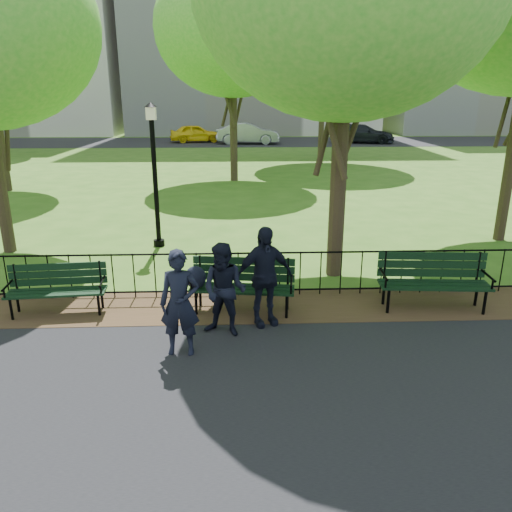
{
  "coord_description": "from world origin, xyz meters",
  "views": [
    {
      "loc": [
        0.17,
        -7.06,
        3.77
      ],
      "look_at": [
        0.52,
        1.5,
        0.99
      ],
      "focal_mm": 35.0,
      "sensor_mm": 36.0,
      "label": 1
    }
  ],
  "objects_px": {
    "park_bench_left_a": "(57,284)",
    "person_left": "(180,303)",
    "park_bench_right_a": "(433,275)",
    "lamppost": "(155,171)",
    "person_mid": "(225,290)",
    "person_right": "(264,276)",
    "park_bench_main": "(226,279)",
    "sedan_dark": "(362,134)",
    "tree_far_e": "(325,21)",
    "sedan_silver": "(248,133)",
    "tree_far_c": "(232,28)",
    "taxi": "(196,133)"
  },
  "relations": [
    {
      "from": "park_bench_right_a",
      "to": "person_right",
      "type": "height_order",
      "value": "person_right"
    },
    {
      "from": "tree_far_c",
      "to": "person_left",
      "type": "relative_size",
      "value": 5.64
    },
    {
      "from": "person_mid",
      "to": "person_right",
      "type": "distance_m",
      "value": 0.75
    },
    {
      "from": "person_right",
      "to": "park_bench_right_a",
      "type": "bearing_deg",
      "value": -8.96
    },
    {
      "from": "sedan_dark",
      "to": "tree_far_e",
      "type": "bearing_deg",
      "value": 171.02
    },
    {
      "from": "person_mid",
      "to": "lamppost",
      "type": "bearing_deg",
      "value": 130.03
    },
    {
      "from": "park_bench_left_a",
      "to": "lamppost",
      "type": "relative_size",
      "value": 0.48
    },
    {
      "from": "lamppost",
      "to": "person_right",
      "type": "bearing_deg",
      "value": -62.62
    },
    {
      "from": "person_left",
      "to": "lamppost",
      "type": "bearing_deg",
      "value": 104.25
    },
    {
      "from": "tree_far_e",
      "to": "taxi",
      "type": "xyz_separation_m",
      "value": [
        -8.08,
        12.9,
        -6.75
      ]
    },
    {
      "from": "tree_far_c",
      "to": "person_mid",
      "type": "distance_m",
      "value": 16.41
    },
    {
      "from": "tree_far_c",
      "to": "taxi",
      "type": "bearing_deg",
      "value": 99.36
    },
    {
      "from": "person_left",
      "to": "sedan_silver",
      "type": "distance_m",
      "value": 33.41
    },
    {
      "from": "park_bench_right_a",
      "to": "lamppost",
      "type": "xyz_separation_m",
      "value": [
        -5.59,
        4.19,
        1.32
      ]
    },
    {
      "from": "person_left",
      "to": "sedan_silver",
      "type": "xyz_separation_m",
      "value": [
        1.9,
        33.35,
        -0.01
      ]
    },
    {
      "from": "park_bench_main",
      "to": "lamppost",
      "type": "distance_m",
      "value": 4.77
    },
    {
      "from": "person_left",
      "to": "taxi",
      "type": "height_order",
      "value": "person_left"
    },
    {
      "from": "park_bench_right_a",
      "to": "tree_far_c",
      "type": "height_order",
      "value": "tree_far_c"
    },
    {
      "from": "park_bench_left_a",
      "to": "person_right",
      "type": "relative_size",
      "value": 1.01
    },
    {
      "from": "tree_far_c",
      "to": "person_right",
      "type": "bearing_deg",
      "value": -88.08
    },
    {
      "from": "park_bench_main",
      "to": "tree_far_e",
      "type": "xyz_separation_m",
      "value": [
        5.08,
        20.56,
        6.84
      ]
    },
    {
      "from": "tree_far_e",
      "to": "person_mid",
      "type": "bearing_deg",
      "value": -103.35
    },
    {
      "from": "sedan_silver",
      "to": "sedan_dark",
      "type": "relative_size",
      "value": 0.97
    },
    {
      "from": "person_left",
      "to": "person_right",
      "type": "xyz_separation_m",
      "value": [
        1.3,
        0.96,
        0.04
      ]
    },
    {
      "from": "tree_far_e",
      "to": "park_bench_left_a",
      "type": "bearing_deg",
      "value": -111.61
    },
    {
      "from": "tree_far_c",
      "to": "person_mid",
      "type": "bearing_deg",
      "value": -90.54
    },
    {
      "from": "park_bench_main",
      "to": "sedan_dark",
      "type": "distance_m",
      "value": 33.86
    },
    {
      "from": "person_left",
      "to": "park_bench_main",
      "type": "bearing_deg",
      "value": 69.1
    },
    {
      "from": "tree_far_e",
      "to": "person_left",
      "type": "bearing_deg",
      "value": -104.59
    },
    {
      "from": "person_right",
      "to": "sedan_dark",
      "type": "distance_m",
      "value": 34.21
    },
    {
      "from": "taxi",
      "to": "sedan_silver",
      "type": "bearing_deg",
      "value": -121.44
    },
    {
      "from": "sedan_silver",
      "to": "park_bench_right_a",
      "type": "bearing_deg",
      "value": -170.27
    },
    {
      "from": "park_bench_right_a",
      "to": "park_bench_left_a",
      "type": "bearing_deg",
      "value": -176.07
    },
    {
      "from": "taxi",
      "to": "sedan_dark",
      "type": "bearing_deg",
      "value": -105.62
    },
    {
      "from": "person_right",
      "to": "person_mid",
      "type": "bearing_deg",
      "value": -169.97
    },
    {
      "from": "park_bench_left_a",
      "to": "person_left",
      "type": "xyz_separation_m",
      "value": [
        2.36,
        -1.61,
        0.27
      ]
    },
    {
      "from": "park_bench_right_a",
      "to": "sedan_dark",
      "type": "bearing_deg",
      "value": 83.0
    },
    {
      "from": "lamppost",
      "to": "person_mid",
      "type": "distance_m",
      "value": 5.56
    },
    {
      "from": "park_bench_right_a",
      "to": "tree_far_c",
      "type": "relative_size",
      "value": 0.22
    },
    {
      "from": "person_left",
      "to": "sedan_dark",
      "type": "relative_size",
      "value": 0.32
    },
    {
      "from": "lamppost",
      "to": "person_left",
      "type": "xyz_separation_m",
      "value": [
        1.16,
        -5.72,
        -1.13
      ]
    },
    {
      "from": "park_bench_left_a",
      "to": "park_bench_right_a",
      "type": "distance_m",
      "value": 6.79
    },
    {
      "from": "tree_far_c",
      "to": "taxi",
      "type": "height_order",
      "value": "tree_far_c"
    },
    {
      "from": "tree_far_e",
      "to": "sedan_dark",
      "type": "distance_m",
      "value": 14.47
    },
    {
      "from": "tree_far_e",
      "to": "taxi",
      "type": "distance_m",
      "value": 16.65
    },
    {
      "from": "sedan_dark",
      "to": "tree_far_c",
      "type": "bearing_deg",
      "value": 165.38
    },
    {
      "from": "park_bench_left_a",
      "to": "person_left",
      "type": "bearing_deg",
      "value": -39.01
    },
    {
      "from": "sedan_dark",
      "to": "park_bench_left_a",
      "type": "bearing_deg",
      "value": 172.76
    },
    {
      "from": "park_bench_main",
      "to": "sedan_silver",
      "type": "bearing_deg",
      "value": 95.6
    },
    {
      "from": "tree_far_e",
      "to": "sedan_silver",
      "type": "distance_m",
      "value": 13.64
    }
  ]
}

